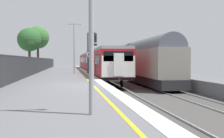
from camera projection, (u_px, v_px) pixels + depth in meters
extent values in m
cube|color=slate|center=(57.00, 94.00, 15.49)|extent=(6.40, 110.00, 1.00)
cube|color=silver|center=(105.00, 85.00, 15.95)|extent=(0.60, 110.00, 0.01)
cube|color=yellow|center=(93.00, 85.00, 15.82)|extent=(0.12, 110.00, 0.01)
cube|color=#423F3D|center=(195.00, 101.00, 16.92)|extent=(11.00, 110.00, 0.20)
cube|color=gray|center=(121.00, 100.00, 16.14)|extent=(0.07, 110.00, 0.08)
cube|color=gray|center=(144.00, 100.00, 16.37)|extent=(0.07, 110.00, 0.08)
cube|color=gray|center=(183.00, 99.00, 16.79)|extent=(0.07, 110.00, 0.08)
cube|color=gray|center=(204.00, 98.00, 17.02)|extent=(0.07, 110.00, 0.08)
cube|color=maroon|center=(103.00, 62.00, 30.37)|extent=(2.80, 19.42, 2.30)
cube|color=black|center=(103.00, 73.00, 30.41)|extent=(2.64, 18.82, 0.25)
cube|color=gray|center=(103.00, 51.00, 30.33)|extent=(2.68, 19.42, 0.24)
cube|color=black|center=(91.00, 60.00, 30.13)|extent=(0.02, 17.82, 0.84)
cube|color=red|center=(95.00, 64.00, 25.36)|extent=(0.03, 1.10, 1.90)
cube|color=red|center=(88.00, 63.00, 34.93)|extent=(0.03, 1.10, 1.90)
cylinder|color=black|center=(104.00, 83.00, 23.29)|extent=(0.12, 0.84, 0.84)
cylinder|color=black|center=(122.00, 83.00, 23.55)|extent=(0.12, 0.84, 0.84)
cylinder|color=black|center=(91.00, 74.00, 37.31)|extent=(0.12, 0.84, 0.84)
cylinder|color=black|center=(102.00, 74.00, 37.57)|extent=(0.12, 0.84, 0.84)
cube|color=maroon|center=(89.00, 61.00, 50.11)|extent=(2.80, 19.42, 2.30)
cube|color=black|center=(89.00, 68.00, 50.15)|extent=(2.64, 18.82, 0.25)
cube|color=gray|center=(89.00, 55.00, 50.07)|extent=(2.68, 19.42, 0.24)
cube|color=black|center=(82.00, 60.00, 49.87)|extent=(0.02, 17.82, 0.84)
cube|color=red|center=(83.00, 62.00, 45.10)|extent=(0.03, 1.10, 1.90)
cube|color=red|center=(81.00, 62.00, 54.67)|extent=(0.03, 1.10, 1.90)
cylinder|color=black|center=(88.00, 73.00, 43.03)|extent=(0.12, 0.84, 0.84)
cylinder|color=black|center=(97.00, 72.00, 43.29)|extent=(0.12, 0.84, 0.84)
cylinder|color=black|center=(83.00, 69.00, 57.05)|extent=(0.12, 0.84, 0.84)
cylinder|color=black|center=(90.00, 69.00, 57.31)|extent=(0.12, 0.84, 0.84)
cube|color=silver|center=(118.00, 66.00, 20.84)|extent=(2.70, 0.10, 1.70)
cube|color=black|center=(118.00, 56.00, 20.81)|extent=(2.40, 0.08, 0.80)
cube|color=silver|center=(119.00, 65.00, 20.70)|extent=(0.80, 0.24, 1.80)
cylinder|color=white|center=(107.00, 76.00, 20.66)|extent=(0.18, 0.06, 0.18)
cylinder|color=white|center=(130.00, 76.00, 20.96)|extent=(0.18, 0.06, 0.18)
cylinder|color=black|center=(119.00, 79.00, 20.59)|extent=(0.20, 0.35, 0.20)
cube|color=black|center=(89.00, 54.00, 50.06)|extent=(0.60, 0.90, 0.20)
cube|color=#232326|center=(151.00, 80.00, 25.57)|extent=(2.30, 12.31, 0.79)
cube|color=gray|center=(151.00, 63.00, 25.51)|extent=(2.60, 11.51, 2.49)
cylinder|color=#515660|center=(151.00, 50.00, 25.47)|extent=(2.39, 11.11, 2.39)
cylinder|color=black|center=(158.00, 85.00, 21.35)|extent=(0.12, 0.84, 0.84)
cylinder|color=black|center=(176.00, 85.00, 21.60)|extent=(0.12, 0.84, 0.84)
cylinder|color=black|center=(133.00, 78.00, 29.54)|extent=(0.12, 0.84, 0.84)
cylinder|color=black|center=(146.00, 78.00, 29.79)|extent=(0.12, 0.84, 0.84)
cube|color=#232326|center=(123.00, 73.00, 38.49)|extent=(2.30, 12.31, 0.79)
cube|color=gray|center=(123.00, 62.00, 38.44)|extent=(2.60, 11.51, 2.49)
cylinder|color=#515660|center=(123.00, 53.00, 38.40)|extent=(2.39, 11.11, 2.39)
cylinder|color=black|center=(124.00, 76.00, 34.27)|extent=(0.12, 0.84, 0.84)
cylinder|color=black|center=(136.00, 76.00, 34.53)|extent=(0.12, 0.84, 0.84)
cylinder|color=black|center=(113.00, 73.00, 42.47)|extent=(0.12, 0.84, 0.84)
cylinder|color=black|center=(123.00, 73.00, 42.72)|extent=(0.12, 0.84, 0.84)
cube|color=#232326|center=(110.00, 70.00, 51.42)|extent=(2.30, 12.31, 0.79)
cube|color=gray|center=(110.00, 61.00, 51.37)|extent=(2.60, 11.51, 2.49)
cylinder|color=#515660|center=(110.00, 55.00, 51.33)|extent=(2.39, 11.11, 2.39)
cylinder|color=black|center=(109.00, 71.00, 47.20)|extent=(0.12, 0.84, 0.84)
cylinder|color=black|center=(117.00, 71.00, 47.46)|extent=(0.12, 0.84, 0.84)
cylinder|color=black|center=(103.00, 70.00, 55.40)|extent=(0.12, 0.84, 0.84)
cylinder|color=black|center=(110.00, 70.00, 55.65)|extent=(0.12, 0.84, 0.84)
cube|color=#232326|center=(101.00, 68.00, 64.35)|extent=(2.30, 12.31, 0.79)
cube|color=gray|center=(101.00, 61.00, 64.30)|extent=(2.60, 11.51, 2.49)
cylinder|color=#515660|center=(101.00, 56.00, 64.25)|extent=(2.39, 11.11, 2.39)
cylinder|color=black|center=(100.00, 69.00, 60.13)|extent=(0.12, 0.84, 0.84)
cylinder|color=black|center=(107.00, 69.00, 60.38)|extent=(0.12, 0.84, 0.84)
cylinder|color=black|center=(96.00, 68.00, 68.33)|extent=(0.12, 0.84, 0.84)
cylinder|color=black|center=(102.00, 68.00, 68.58)|extent=(0.12, 0.84, 0.84)
cylinder|color=#47474C|center=(88.00, 53.00, 29.60)|extent=(0.18, 0.18, 4.57)
cube|color=#47474C|center=(92.00, 33.00, 29.59)|extent=(0.90, 0.12, 0.12)
cube|color=black|center=(95.00, 38.00, 29.68)|extent=(0.28, 0.20, 1.00)
cylinder|color=red|center=(95.00, 35.00, 29.55)|extent=(0.16, 0.04, 0.16)
cylinder|color=black|center=(96.00, 38.00, 29.56)|extent=(0.16, 0.04, 0.16)
cylinder|color=black|center=(96.00, 41.00, 29.57)|extent=(0.16, 0.04, 0.16)
cube|color=black|center=(95.00, 45.00, 29.70)|extent=(0.32, 0.16, 0.24)
cylinder|color=#59595B|center=(89.00, 65.00, 26.45)|extent=(0.08, 0.08, 2.03)
cylinder|color=black|center=(89.00, 54.00, 26.41)|extent=(0.59, 0.02, 0.59)
cylinder|color=silver|center=(89.00, 54.00, 26.40)|extent=(0.56, 0.02, 0.56)
cube|color=black|center=(89.00, 54.00, 26.38)|extent=(0.24, 0.01, 0.18)
cylinder|color=#93999E|center=(91.00, 16.00, 7.22)|extent=(0.14, 0.14, 5.45)
cylinder|color=#93999E|center=(74.00, 49.00, 29.52)|extent=(0.14, 0.14, 5.63)
cube|color=#93999E|center=(78.00, 24.00, 29.51)|extent=(0.90, 0.08, 0.08)
cylinder|color=silver|center=(82.00, 25.00, 29.58)|extent=(0.20, 0.20, 0.18)
cube|color=#93999E|center=(70.00, 24.00, 29.36)|extent=(0.90, 0.08, 0.08)
cylinder|color=silver|center=(66.00, 25.00, 29.29)|extent=(0.20, 0.20, 0.18)
cube|color=#282B2D|center=(4.00, 71.00, 14.97)|extent=(0.03, 99.00, 1.81)
cube|color=#38383D|center=(3.00, 55.00, 14.94)|extent=(0.06, 99.00, 0.06)
cylinder|color=#38383D|center=(4.00, 71.00, 14.97)|extent=(0.07, 0.07, 1.81)
cylinder|color=#38383D|center=(32.00, 66.00, 26.49)|extent=(0.07, 0.07, 1.81)
cylinder|color=#38383D|center=(43.00, 64.00, 38.02)|extent=(0.07, 0.07, 1.81)
cylinder|color=#38383D|center=(49.00, 63.00, 49.54)|extent=(0.07, 0.07, 1.81)
cylinder|color=#38383D|center=(53.00, 63.00, 61.07)|extent=(0.07, 0.07, 1.81)
cylinder|color=#473323|center=(38.00, 56.00, 49.91)|extent=(0.43, 0.43, 4.66)
sphere|color=#33662D|center=(38.00, 37.00, 49.79)|extent=(4.25, 4.25, 4.25)
sphere|color=#33662D|center=(36.00, 40.00, 49.43)|extent=(2.64, 2.64, 2.64)
cylinder|color=#473323|center=(30.00, 58.00, 45.52)|extent=(0.43, 0.43, 3.96)
sphere|color=#285628|center=(29.00, 40.00, 45.42)|extent=(4.05, 4.05, 4.05)
sphere|color=#285628|center=(29.00, 42.00, 44.94)|extent=(2.90, 2.90, 2.90)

